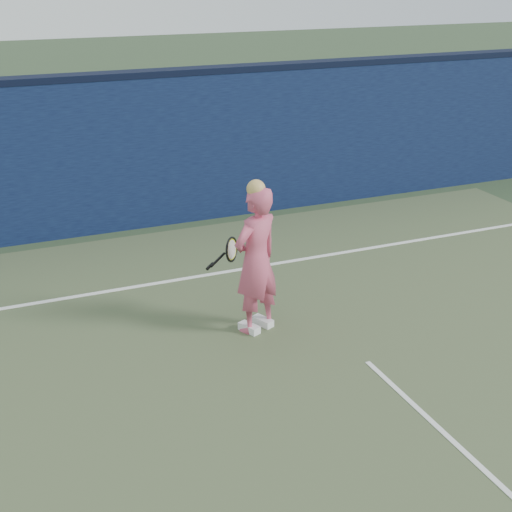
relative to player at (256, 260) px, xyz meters
name	(u,v)px	position (x,y,z in m)	size (l,w,h in m)	color
ground	(418,410)	(0.86, -2.24, -0.92)	(80.00, 80.00, 0.00)	#2A3B24
backstop_wall	(207,147)	(0.86, 4.26, 0.33)	(24.00, 0.40, 2.50)	black
wall_cap	(205,70)	(0.86, 4.26, 1.63)	(24.00, 0.42, 0.10)	black
player	(256,260)	(0.00, 0.00, 0.00)	(0.79, 0.67, 1.92)	#CC4F6D
racket	(230,251)	(-0.17, 0.42, -0.01)	(0.54, 0.35, 0.32)	black
court_lines	(438,427)	(0.86, -2.57, -0.91)	(11.00, 12.04, 0.01)	white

